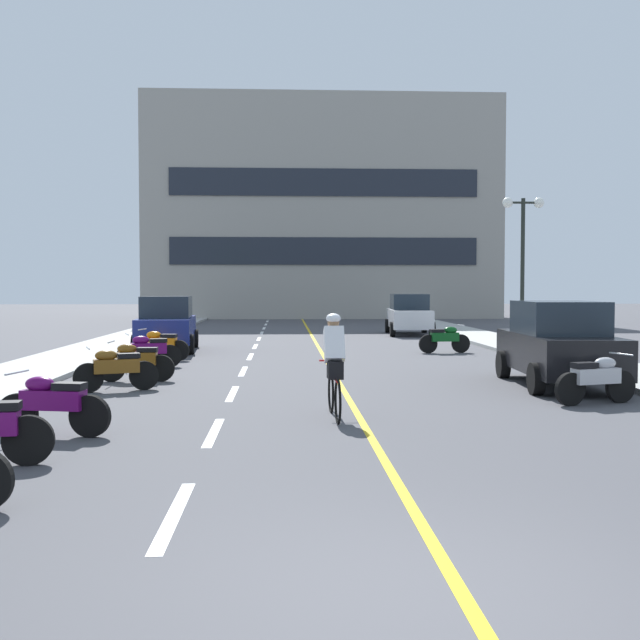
% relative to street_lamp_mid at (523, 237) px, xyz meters
% --- Properties ---
extents(ground_plane, '(140.00, 140.00, 0.00)m').
position_rel_street_lamp_mid_xyz_m(ground_plane, '(-7.31, 0.15, -3.86)').
color(ground_plane, '#47474C').
extents(curb_left, '(2.40, 72.00, 0.12)m').
position_rel_street_lamp_mid_xyz_m(curb_left, '(-14.51, 3.15, -3.80)').
color(curb_left, '#A8A8A3').
rests_on(curb_left, ground).
extents(curb_right, '(2.40, 72.00, 0.12)m').
position_rel_street_lamp_mid_xyz_m(curb_right, '(-0.11, 3.15, -3.80)').
color(curb_right, '#A8A8A3').
rests_on(curb_right, ground).
extents(lane_dash_0, '(0.14, 2.20, 0.01)m').
position_rel_street_lamp_mid_xyz_m(lane_dash_0, '(-9.31, -18.85, -3.85)').
color(lane_dash_0, silver).
rests_on(lane_dash_0, ground).
extents(lane_dash_1, '(0.14, 2.20, 0.01)m').
position_rel_street_lamp_mid_xyz_m(lane_dash_1, '(-9.31, -14.85, -3.85)').
color(lane_dash_1, silver).
rests_on(lane_dash_1, ground).
extents(lane_dash_2, '(0.14, 2.20, 0.01)m').
position_rel_street_lamp_mid_xyz_m(lane_dash_2, '(-9.31, -10.85, -3.85)').
color(lane_dash_2, silver).
rests_on(lane_dash_2, ground).
extents(lane_dash_3, '(0.14, 2.20, 0.01)m').
position_rel_street_lamp_mid_xyz_m(lane_dash_3, '(-9.31, -6.85, -3.85)').
color(lane_dash_3, silver).
rests_on(lane_dash_3, ground).
extents(lane_dash_4, '(0.14, 2.20, 0.01)m').
position_rel_street_lamp_mid_xyz_m(lane_dash_4, '(-9.31, -2.85, -3.85)').
color(lane_dash_4, silver).
rests_on(lane_dash_4, ground).
extents(lane_dash_5, '(0.14, 2.20, 0.01)m').
position_rel_street_lamp_mid_xyz_m(lane_dash_5, '(-9.31, 1.15, -3.85)').
color(lane_dash_5, silver).
rests_on(lane_dash_5, ground).
extents(lane_dash_6, '(0.14, 2.20, 0.01)m').
position_rel_street_lamp_mid_xyz_m(lane_dash_6, '(-9.31, 5.15, -3.85)').
color(lane_dash_6, silver).
rests_on(lane_dash_6, ground).
extents(lane_dash_7, '(0.14, 2.20, 0.01)m').
position_rel_street_lamp_mid_xyz_m(lane_dash_7, '(-9.31, 9.15, -3.85)').
color(lane_dash_7, silver).
rests_on(lane_dash_7, ground).
extents(lane_dash_8, '(0.14, 2.20, 0.01)m').
position_rel_street_lamp_mid_xyz_m(lane_dash_8, '(-9.31, 13.15, -3.85)').
color(lane_dash_8, silver).
rests_on(lane_dash_8, ground).
extents(lane_dash_9, '(0.14, 2.20, 0.01)m').
position_rel_street_lamp_mid_xyz_m(lane_dash_9, '(-9.31, 17.15, -3.85)').
color(lane_dash_9, silver).
rests_on(lane_dash_9, ground).
extents(lane_dash_10, '(0.14, 2.20, 0.01)m').
position_rel_street_lamp_mid_xyz_m(lane_dash_10, '(-9.31, 21.15, -3.85)').
color(lane_dash_10, silver).
rests_on(lane_dash_10, ground).
extents(lane_dash_11, '(0.14, 2.20, 0.01)m').
position_rel_street_lamp_mid_xyz_m(lane_dash_11, '(-9.31, 25.15, -3.85)').
color(lane_dash_11, silver).
rests_on(lane_dash_11, ground).
extents(centre_line_yellow, '(0.12, 66.00, 0.01)m').
position_rel_street_lamp_mid_xyz_m(centre_line_yellow, '(-7.06, 3.15, -3.85)').
color(centre_line_yellow, gold).
rests_on(centre_line_yellow, ground).
extents(office_building, '(24.24, 6.20, 15.08)m').
position_rel_street_lamp_mid_xyz_m(office_building, '(-5.60, 27.19, 3.68)').
color(office_building, '#9E998E').
rests_on(office_building, ground).
extents(street_lamp_mid, '(1.46, 0.36, 5.11)m').
position_rel_street_lamp_mid_xyz_m(street_lamp_mid, '(0.00, 0.00, 0.00)').
color(street_lamp_mid, black).
rests_on(street_lamp_mid, curb_right).
extents(parked_car_near, '(2.12, 4.29, 1.82)m').
position_rel_street_lamp_mid_xyz_m(parked_car_near, '(-2.41, -9.98, -2.94)').
color(parked_car_near, black).
rests_on(parked_car_near, ground).
extents(parked_car_mid, '(2.14, 4.30, 1.82)m').
position_rel_street_lamp_mid_xyz_m(parked_car_mid, '(-12.17, -0.67, -2.94)').
color(parked_car_mid, black).
rests_on(parked_car_mid, ground).
extents(parked_car_far, '(2.13, 4.30, 1.82)m').
position_rel_street_lamp_mid_xyz_m(parked_car_far, '(-2.68, 7.62, -2.94)').
color(parked_car_far, black).
rests_on(parked_car_far, ground).
extents(motorcycle_2, '(1.69, 0.64, 0.92)m').
position_rel_street_lamp_mid_xyz_m(motorcycle_2, '(-11.57, -15.03, -3.39)').
color(motorcycle_2, black).
rests_on(motorcycle_2, ground).
extents(motorcycle_3, '(1.66, 0.73, 0.92)m').
position_rel_street_lamp_mid_xyz_m(motorcycle_3, '(-2.65, -12.55, -3.39)').
color(motorcycle_3, black).
rests_on(motorcycle_3, ground).
extents(motorcycle_4, '(1.64, 0.80, 0.92)m').
position_rel_street_lamp_mid_xyz_m(motorcycle_4, '(-11.70, -10.41, -3.39)').
color(motorcycle_4, black).
rests_on(motorcycle_4, ground).
extents(motorcycle_5, '(1.70, 0.60, 0.92)m').
position_rel_street_lamp_mid_xyz_m(motorcycle_5, '(-11.61, -8.84, -3.39)').
color(motorcycle_5, black).
rests_on(motorcycle_5, ground).
extents(motorcycle_6, '(1.65, 0.76, 0.92)m').
position_rel_street_lamp_mid_xyz_m(motorcycle_6, '(-11.84, -5.98, -3.39)').
color(motorcycle_6, black).
rests_on(motorcycle_6, ground).
extents(motorcycle_7, '(1.69, 0.63, 0.92)m').
position_rel_street_lamp_mid_xyz_m(motorcycle_7, '(-11.86, -3.92, -3.39)').
color(motorcycle_7, black).
rests_on(motorcycle_7, ground).
extents(motorcycle_8, '(1.70, 0.60, 0.92)m').
position_rel_street_lamp_mid_xyz_m(motorcycle_8, '(-3.10, -1.85, -3.39)').
color(motorcycle_8, black).
rests_on(motorcycle_8, ground).
extents(cyclist_rider, '(0.42, 1.77, 1.71)m').
position_rel_street_lamp_mid_xyz_m(cyclist_rider, '(-7.47, -13.68, -2.97)').
color(cyclist_rider, black).
rests_on(cyclist_rider, ground).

